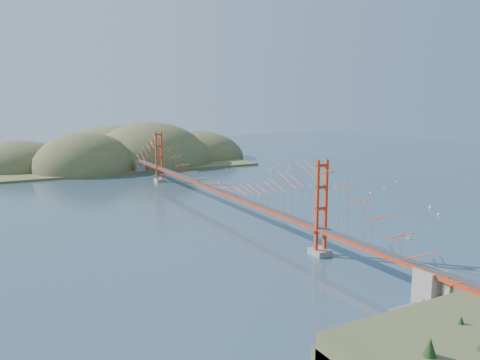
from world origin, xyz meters
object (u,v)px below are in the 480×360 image
sailboat_0 (316,220)px  sailboat_2 (430,207)px  sailboat_1 (335,186)px  fort (448,303)px  bridge (214,168)px

sailboat_0 → sailboat_2: 23.32m
sailboat_1 → sailboat_2: 24.45m
fort → sailboat_0: (9.29, 31.22, -0.51)m
bridge → sailboat_0: bearing=-60.0°
sailboat_1 → sailboat_0: bearing=-135.2°
sailboat_1 → fort: bearing=-120.6°
bridge → sailboat_2: bridge is taller
fort → bridge: bearing=90.5°
sailboat_0 → sailboat_1: size_ratio=1.04×
sailboat_0 → sailboat_1: 31.42m
sailboat_1 → sailboat_2: size_ratio=0.98×
sailboat_1 → sailboat_2: (0.93, -24.43, 0.00)m
fort → sailboat_0: size_ratio=5.47×
bridge → sailboat_0: (9.69, -16.76, -6.86)m
sailboat_1 → bridge: bearing=-170.4°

